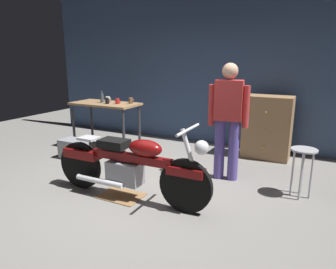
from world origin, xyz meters
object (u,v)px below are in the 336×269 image
Objects in this scene: mug_brown_stoneware at (131,101)px; bottle at (102,97)px; mug_white_ceramic at (108,99)px; storage_bin at (73,149)px; wooden_dresser at (267,127)px; shop_stool at (303,160)px; mug_black_matte at (107,101)px; mug_red_diner at (118,101)px; motorcycle at (129,165)px; person_standing at (228,117)px.

bottle is (-0.56, -0.14, 0.04)m from mug_brown_stoneware.
mug_brown_stoneware is at bearing -5.05° from mug_white_ceramic.
bottle reaches higher than storage_bin.
mug_brown_stoneware is (-2.37, -0.70, 0.40)m from wooden_dresser.
mug_black_matte is at bearing 171.66° from shop_stool.
mug_brown_stoneware is (0.20, 0.15, 0.01)m from mug_red_diner.
mug_red_diner is 0.19m from mug_black_matte.
mug_red_diner is (-1.36, 1.63, 0.50)m from motorcycle.
wooden_dresser is 10.00× the size of mug_red_diner.
motorcycle is 19.91× the size of mug_red_diner.
wooden_dresser is at bearing 27.95° from storage_bin.
mug_white_ceramic is at bearing 174.95° from mug_brown_stoneware.
shop_stool is 3.75m from mug_white_ceramic.
motorcycle is 2.18m from mug_brown_stoneware.
bottle is at bearing -17.77° from person_standing.
mug_brown_stoneware is 0.58m from bottle.
wooden_dresser is at bearing 115.77° from shop_stool.
mug_white_ceramic reaches higher than storage_bin.
storage_bin is 3.63× the size of mug_white_ceramic.
mug_white_ceramic is 0.50× the size of bottle.
shop_stool is at bearing -64.23° from wooden_dresser.
person_standing reaches higher than mug_brown_stoneware.
bottle reaches higher than motorcycle.
wooden_dresser is at bearing 16.55° from mug_brown_stoneware.
mug_white_ceramic is at bearing 126.43° from mug_black_matte.
wooden_dresser is 9.83× the size of mug_black_matte.
mug_black_matte is 0.21m from bottle.
mug_black_matte is (0.27, 0.66, 0.79)m from storage_bin.
person_standing is 14.48× the size of mug_brown_stoneware.
bottle is at bearing -85.51° from mug_white_ceramic.
bottle is (0.02, -0.20, 0.05)m from mug_white_ceramic.
motorcycle is at bearing -50.32° from mug_red_diner.
person_standing is at bearing -8.22° from mug_black_matte.
motorcycle is 18.09× the size of mug_white_ceramic.
storage_bin is at bearing -125.76° from mug_brown_stoneware.
bottle is at bearing 135.49° from motorcycle.
motorcycle reaches higher than mug_white_ceramic.
mug_brown_stoneware is (-3.06, 0.73, 0.46)m from shop_stool.
mug_black_matte is (-1.53, 1.55, 0.51)m from motorcycle.
mug_red_diner reaches higher than shop_stool.
shop_stool is 5.72× the size of mug_black_matte.
person_standing is 6.93× the size of bottle.
mug_brown_stoneware is (0.64, 0.89, 0.78)m from storage_bin.
mug_red_diner is 0.37m from bottle.
motorcycle is at bearing -43.55° from bottle.
mug_red_diner is at bearing 128.73° from motorcycle.
mug_black_matte reaches higher than shop_stool.
bottle reaches higher than shop_stool.
mug_brown_stoneware reaches higher than motorcycle.
mug_black_matte reaches higher than motorcycle.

